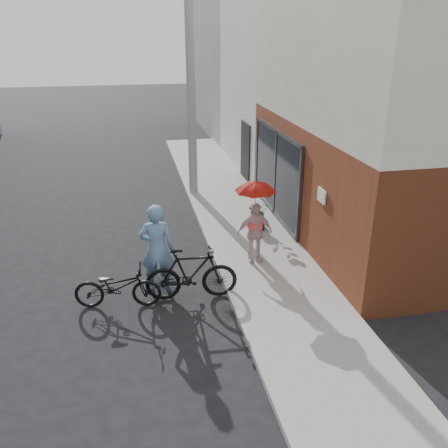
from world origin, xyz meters
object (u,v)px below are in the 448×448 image
object	(u,v)px
kimono_woman	(255,233)
planter	(258,225)
bike_right	(191,274)
utility_pole	(191,88)
bike_left	(118,287)
officer	(157,249)

from	to	relation	value
kimono_woman	planter	world-z (taller)	kimono_woman
bike_right	planter	size ratio (longest dim) A/B	5.50
utility_pole	kimono_woman	world-z (taller)	utility_pole
utility_pole	bike_left	size ratio (longest dim) A/B	4.05
bike_left	planter	size ratio (longest dim) A/B	5.00
officer	kimono_woman	size ratio (longest dim) A/B	1.36
bike_left	kimono_woman	bearing A→B (deg)	-60.98
officer	planter	distance (m)	3.98
utility_pole	officer	world-z (taller)	utility_pole
officer	planter	size ratio (longest dim) A/B	5.69
bike_right	officer	bearing A→B (deg)	58.26
bike_left	kimono_woman	size ratio (longest dim) A/B	1.19
utility_pole	kimono_woman	bearing A→B (deg)	-82.66
bike_right	kimono_woman	xyz separation A→B (m)	(1.65, 1.17, 0.27)
kimono_woman	utility_pole	bearing A→B (deg)	94.12
utility_pole	planter	xyz separation A→B (m)	(1.30, -3.44, -3.29)
bike_right	planter	world-z (taller)	bike_right
bike_left	utility_pole	bearing A→B (deg)	-12.47
planter	officer	bearing A→B (deg)	-138.37
utility_pole	bike_right	world-z (taller)	utility_pole
officer	bike_left	size ratio (longest dim) A/B	1.14
officer	kimono_woman	xyz separation A→B (m)	(2.30, 0.71, -0.14)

